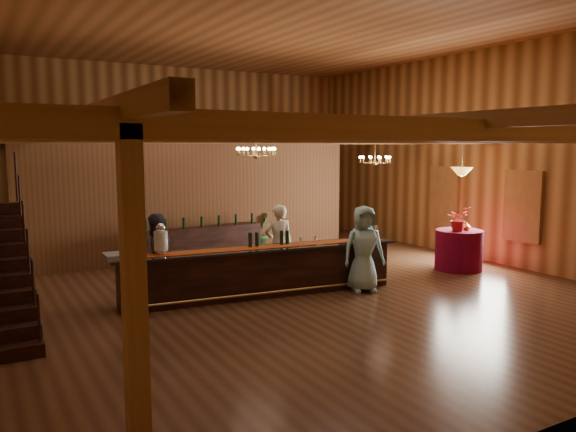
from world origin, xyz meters
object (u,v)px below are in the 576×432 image
floor_plant (261,232)px  chandelier_left (256,152)px  round_table (459,250)px  pendant_lamp (462,171)px  tasting_bar (261,271)px  guest (364,249)px  chandelier_right (375,159)px  backbar_shelf (202,245)px  bartender (278,244)px  beverage_dispenser (161,240)px  raffle_drum (371,232)px  staff_second (155,257)px

floor_plant → chandelier_left: bearing=-118.1°
round_table → pendant_lamp: (0.00, 0.00, 1.91)m
tasting_bar → guest: guest is taller
tasting_bar → guest: 2.17m
chandelier_left → chandelier_right: (4.06, 1.23, -0.23)m
backbar_shelf → guest: size_ratio=1.84×
chandelier_left → floor_plant: size_ratio=0.69×
chandelier_right → floor_plant: chandelier_right is taller
pendant_lamp → bartender: 4.83m
pendant_lamp → floor_plant: (-3.16, 4.43, -1.82)m
tasting_bar → chandelier_right: (4.21, 1.72, 2.17)m
beverage_dispenser → pendant_lamp: bearing=-4.4°
beverage_dispenser → backbar_shelf: beverage_dispenser is taller
chandelier_right → floor_plant: bearing=130.9°
tasting_bar → chandelier_left: (0.15, 0.49, 2.40)m
tasting_bar → round_table: tasting_bar is taller
raffle_drum → floor_plant: raffle_drum is taller
backbar_shelf → guest: (1.85, -4.41, 0.43)m
beverage_dispenser → raffle_drum: 4.52m
tasting_bar → pendant_lamp: pendant_lamp is taller
tasting_bar → round_table: bearing=3.5°
round_table → chandelier_right: bearing=117.7°
pendant_lamp → guest: pendant_lamp is taller
chandelier_right → staff_second: size_ratio=0.47×
tasting_bar → backbar_shelf: size_ratio=1.80×
beverage_dispenser → chandelier_left: 2.68m
beverage_dispenser → floor_plant: (4.07, 3.88, -0.69)m
bartender → round_table: bearing=-178.3°
tasting_bar → bartender: 1.13m
backbar_shelf → floor_plant: (1.97, 0.52, 0.11)m
round_table → guest: bearing=-171.4°
beverage_dispenser → pendant_lamp: pendant_lamp is taller
bartender → backbar_shelf: bearing=-63.1°
chandelier_left → guest: size_ratio=0.45×
bartender → guest: guest is taller
pendant_lamp → staff_second: 7.45m
bartender → guest: 1.91m
round_table → bartender: 4.60m
beverage_dispenser → chandelier_right: 6.50m
chandelier_left → pendant_lamp: (5.12, -0.77, -0.49)m
beverage_dispenser → chandelier_right: bearing=13.2°
bartender → tasting_bar: bearing=56.1°
raffle_drum → chandelier_right: bearing=50.4°
backbar_shelf → beverage_dispenser: bearing=-128.7°
raffle_drum → pendant_lamp: bearing=1.1°
beverage_dispenser → guest: (3.95, -1.05, -0.37)m
pendant_lamp → floor_plant: size_ratio=0.78×
beverage_dispenser → round_table: bearing=-4.4°
beverage_dispenser → raffle_drum: beverage_dispenser is taller
raffle_drum → bartender: size_ratio=0.19×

